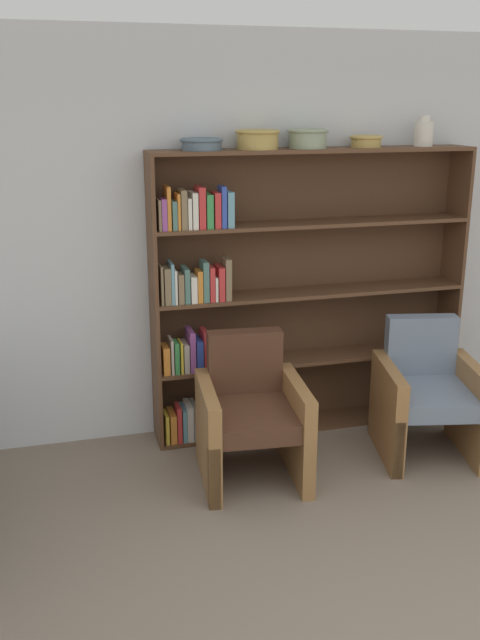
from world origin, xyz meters
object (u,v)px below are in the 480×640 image
(armchair_leather, at_px, (251,416))
(armchair_cushioned, at_px, (427,395))
(bowl_slate, at_px, (202,143))
(bowl_cream, at_px, (258,138))
(bowl_sage, at_px, (366,140))
(bookshelf, at_px, (282,296))
(bowl_brass, at_px, (308,137))
(vase_tall, at_px, (424,133))

(armchair_leather, height_order, armchair_cushioned, same)
(bowl_slate, distance_m, armchair_cushioned, 2.23)
(bowl_slate, height_order, bowl_cream, bowl_cream)
(bowl_slate, height_order, armchair_leather, bowl_slate)
(bowl_sage, height_order, armchair_leather, bowl_sage)
(bowl_slate, distance_m, armchair_leather, 1.75)
(bookshelf, distance_m, armchair_cushioned, 1.19)
(bowl_slate, bearing_deg, bookshelf, 2.38)
(bookshelf, xyz_separation_m, bowl_brass, (0.15, -0.02, 1.08))
(bookshelf, relative_size, bowl_sage, 10.02)
(armchair_cushioned, bearing_deg, bowl_brass, -29.30)
(bookshelf, xyz_separation_m, armchair_leather, (-0.40, -0.63, -0.58))
(bowl_cream, distance_m, vase_tall, 1.19)
(bookshelf, bearing_deg, vase_tall, -1.33)
(bowl_slate, relative_size, bowl_cream, 0.95)
(bookshelf, xyz_separation_m, vase_tall, (1.00, -0.02, 1.10))
(bowl_brass, xyz_separation_m, armchair_leather, (-0.55, -0.60, -1.66))
(bowl_brass, relative_size, armchair_leather, 0.31)
(bowl_sage, bearing_deg, bowl_brass, 180.00)
(armchair_leather, bearing_deg, armchair_cushioned, -174.65)
(bowl_sage, relative_size, armchair_leather, 0.25)
(bookshelf, distance_m, bowl_cream, 1.09)
(bookshelf, relative_size, bowl_cream, 7.69)
(bowl_slate, distance_m, bowl_brass, 0.71)
(bowl_slate, xyz_separation_m, bowl_brass, (0.71, 0.00, 0.03))
(bowl_cream, relative_size, bowl_sage, 1.30)
(bookshelf, relative_size, armchair_cushioned, 2.52)
(vase_tall, distance_m, armchair_leather, 2.27)
(bowl_slate, relative_size, armchair_leather, 0.31)
(bowl_sage, distance_m, vase_tall, 0.43)
(bowl_slate, distance_m, bowl_cream, 0.37)
(bowl_cream, relative_size, armchair_leather, 0.33)
(bowl_brass, relative_size, bowl_sage, 1.22)
(armchair_cushioned, bearing_deg, bowl_cream, -18.20)
(bowl_brass, xyz_separation_m, vase_tall, (0.85, 0.00, 0.02))
(bowl_sage, distance_m, armchair_cushioned, 1.76)
(bowl_brass, height_order, armchair_leather, bowl_brass)
(bowl_slate, xyz_separation_m, vase_tall, (1.56, 0.00, 0.05))
(bowl_slate, height_order, vase_tall, vase_tall)
(bowl_sage, xyz_separation_m, armchair_cushioned, (0.26, -0.60, -1.63))
(bowl_slate, xyz_separation_m, bowl_cream, (0.37, 0.00, 0.03))
(bookshelf, relative_size, bowl_slate, 8.06)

